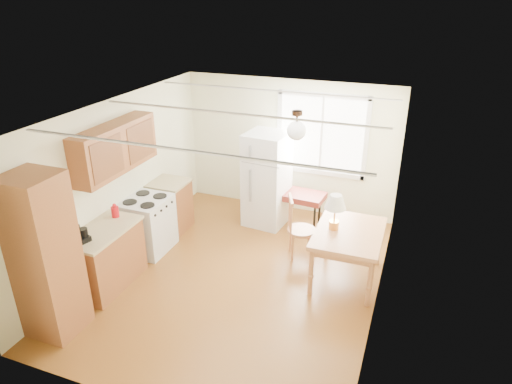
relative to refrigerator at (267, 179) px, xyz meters
The scene contains 11 objects.
room_shell 1.83m from the refrigerator, 83.91° to the right, with size 4.60×5.60×2.62m.
kitchen_run 2.85m from the refrigerator, 122.40° to the right, with size 0.65×3.40×2.20m.
window_unit 1.27m from the refrigerator, 41.70° to the left, with size 1.64×0.05×1.51m.
pendant_light 2.14m from the refrigerator, 57.04° to the right, with size 0.26×0.26×0.40m.
refrigerator is the anchor object (origin of this frame).
bench 0.45m from the refrigerator, 17.87° to the left, with size 1.42×0.63×0.64m.
dining_table 2.11m from the refrigerator, 36.63° to the right, with size 0.95×1.26×0.79m.
chair 1.27m from the refrigerator, 49.08° to the right, with size 0.50×0.50×1.02m.
table_lamp 1.95m from the refrigerator, 40.62° to the right, with size 0.31×0.31×0.53m.
coffee_maker 3.37m from the refrigerator, 117.03° to the right, with size 0.21×0.24×0.32m.
kettle 2.72m from the refrigerator, 125.05° to the right, with size 0.11×0.11×0.21m.
Camera 1 is at (2.25, -5.28, 3.97)m, focal length 32.00 mm.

